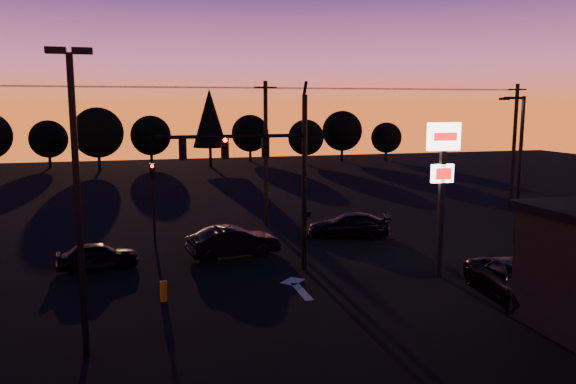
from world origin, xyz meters
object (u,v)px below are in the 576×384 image
at_px(pylon_sign, 443,166).
at_px(car_mid, 234,242).
at_px(traffic_signal_mast, 270,164).
at_px(bollard, 164,291).
at_px(car_right, 349,225).
at_px(car_left, 98,256).
at_px(suv_parked, 519,281).
at_px(parking_lot_light, 77,185).
at_px(secondary_signal, 153,190).
at_px(streetlight, 518,164).

relative_size(pylon_sign, car_mid, 1.49).
xyz_separation_m(traffic_signal_mast, pylon_sign, (7.10, -2.49, -0.02)).
xyz_separation_m(bollard, car_right, (10.85, 8.19, 0.28)).
distance_m(car_left, suv_parked, 18.33).
height_order(traffic_signal_mast, bollard, traffic_signal_mast).
bearing_deg(traffic_signal_mast, parking_lot_light, -136.63).
relative_size(traffic_signal_mast, bollard, 10.73).
bearing_deg(secondary_signal, car_mid, -49.46).
height_order(parking_lot_light, pylon_sign, parking_lot_light).
height_order(traffic_signal_mast, pylon_sign, traffic_signal_mast).
height_order(parking_lot_light, suv_parked, parking_lot_light).
xyz_separation_m(streetlight, car_left, (-21.63, 1.10, -3.79)).
bearing_deg(car_right, streetlight, 82.72).
relative_size(pylon_sign, car_right, 1.45).
bearing_deg(traffic_signal_mast, bollard, -151.52).
height_order(pylon_sign, bollard, pylon_sign).
height_order(traffic_signal_mast, car_right, traffic_signal_mast).
bearing_deg(secondary_signal, streetlight, -17.56).
distance_m(bollard, car_left, 5.93).
bearing_deg(traffic_signal_mast, car_mid, 110.47).
bearing_deg(pylon_sign, car_right, 98.13).
xyz_separation_m(streetlight, car_mid, (-15.18, 1.62, -3.67)).
height_order(secondary_signal, parking_lot_light, parking_lot_light).
xyz_separation_m(parking_lot_light, car_mid, (6.23, 10.12, -4.52)).
bearing_deg(pylon_sign, parking_lot_light, -162.77).
bearing_deg(pylon_sign, suv_parked, -68.37).
relative_size(parking_lot_light, car_left, 2.49).
bearing_deg(bollard, car_left, 117.30).
distance_m(pylon_sign, streetlight, 8.00).
xyz_separation_m(traffic_signal_mast, car_right, (5.95, 5.53, -4.25)).
xyz_separation_m(pylon_sign, bollard, (-12.00, -0.16, -4.51)).
xyz_separation_m(pylon_sign, car_right, (-1.15, 8.03, -4.23)).
distance_m(car_mid, car_right, 7.52).
xyz_separation_m(parking_lot_light, bollard, (2.50, 4.33, -4.87)).
height_order(traffic_signal_mast, parking_lot_light, parking_lot_light).
distance_m(traffic_signal_mast, car_left, 9.13).
height_order(streetlight, car_right, streetlight).
distance_m(traffic_signal_mast, car_mid, 5.35).
relative_size(car_left, car_right, 0.78).
bearing_deg(parking_lot_light, bollard, 60.02).
bearing_deg(parking_lot_light, streetlight, 21.65).
bearing_deg(secondary_signal, car_right, -10.23).
relative_size(traffic_signal_mast, secondary_signal, 1.97).
height_order(secondary_signal, car_right, secondary_signal).
height_order(pylon_sign, car_mid, pylon_sign).
height_order(car_left, car_right, car_right).
height_order(pylon_sign, suv_parked, pylon_sign).
relative_size(car_right, suv_parked, 0.89).
height_order(car_right, suv_parked, suv_parked).
bearing_deg(streetlight, car_right, 153.44).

